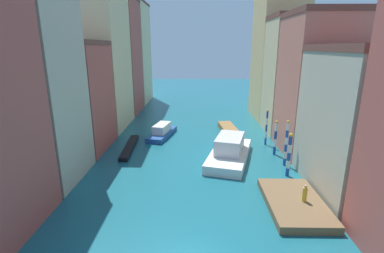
% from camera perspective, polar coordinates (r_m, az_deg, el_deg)
% --- Properties ---
extents(ground_plane, '(154.00, 154.00, 0.00)m').
position_cam_1_polar(ground_plane, '(40.59, 0.33, -2.34)').
color(ground_plane, '#196070').
extents(building_left_1, '(7.33, 8.02, 18.23)m').
position_cam_1_polar(building_left_1, '(29.85, -29.37, 7.06)').
color(building_left_1, '#BCB299').
rests_on(building_left_1, ground).
extents(building_left_2, '(7.33, 9.00, 13.35)m').
position_cam_1_polar(building_left_2, '(37.83, -22.45, 5.56)').
color(building_left_2, '#B25147').
rests_on(building_left_2, ground).
extents(building_left_3, '(7.33, 11.40, 22.04)m').
position_cam_1_polar(building_left_3, '(47.15, -18.02, 13.10)').
color(building_left_3, beige).
rests_on(building_left_3, ground).
extents(building_left_4, '(7.33, 10.00, 21.60)m').
position_cam_1_polar(building_left_4, '(57.64, -14.49, 13.50)').
color(building_left_4, '#B25147').
rests_on(building_left_4, ground).
extents(building_left_5, '(7.33, 11.88, 22.14)m').
position_cam_1_polar(building_left_5, '(68.44, -12.03, 14.16)').
color(building_left_5, beige).
rests_on(building_left_5, ground).
extents(building_right_1, '(7.33, 10.80, 12.84)m').
position_cam_1_polar(building_right_1, '(28.47, 30.68, 0.99)').
color(building_right_1, '#BCB299').
rests_on(building_right_1, ground).
extents(building_right_2, '(7.33, 8.84, 16.55)m').
position_cam_1_polar(building_right_2, '(36.89, 23.70, 7.72)').
color(building_right_2, '#C6705B').
rests_on(building_right_2, ground).
extents(building_right_3, '(7.33, 7.77, 16.99)m').
position_cam_1_polar(building_right_3, '(44.93, 19.57, 9.63)').
color(building_right_3, beige).
rests_on(building_right_3, ground).
extents(building_right_4, '(7.33, 10.87, 22.50)m').
position_cam_1_polar(building_right_4, '(53.70, 16.71, 13.69)').
color(building_right_4, '#DBB77A').
rests_on(building_right_4, ground).
extents(waterfront_dock, '(4.45, 7.52, 0.64)m').
position_cam_1_polar(waterfront_dock, '(25.39, 19.84, -14.22)').
color(waterfront_dock, brown).
rests_on(waterfront_dock, ground).
extents(person_on_dock, '(0.36, 0.36, 1.43)m').
position_cam_1_polar(person_on_dock, '(24.95, 21.72, -12.42)').
color(person_on_dock, gold).
rests_on(person_on_dock, waterfront_dock).
extents(mooring_pole_0, '(0.38, 0.38, 4.50)m').
position_cam_1_polar(mooring_pole_0, '(29.87, 18.92, -5.31)').
color(mooring_pole_0, '#1E479E').
rests_on(mooring_pole_0, ground).
extents(mooring_pole_1, '(0.33, 0.33, 5.09)m').
position_cam_1_polar(mooring_pole_1, '(32.35, 18.41, -3.11)').
color(mooring_pole_1, '#1E479E').
rests_on(mooring_pole_1, ground).
extents(mooring_pole_2, '(0.36, 0.36, 4.23)m').
position_cam_1_polar(mooring_pole_2, '(35.36, 16.41, -2.08)').
color(mooring_pole_2, '#1E479E').
rests_on(mooring_pole_2, ground).
extents(mooring_pole_3, '(0.27, 0.27, 4.79)m').
position_cam_1_polar(mooring_pole_3, '(38.51, 14.74, -0.09)').
color(mooring_pole_3, '#1E479E').
rests_on(mooring_pole_3, ground).
extents(vaporetto_white, '(6.48, 10.72, 2.83)m').
position_cam_1_polar(vaporetto_white, '(33.01, 7.54, -4.90)').
color(vaporetto_white, white).
rests_on(vaporetto_white, ground).
extents(gondola_black, '(1.52, 8.77, 0.52)m').
position_cam_1_polar(gondola_black, '(37.11, -12.41, -4.06)').
color(gondola_black, black).
rests_on(gondola_black, ground).
extents(motorboat_0, '(2.82, 6.76, 0.85)m').
position_cam_1_polar(motorboat_0, '(43.82, 7.30, -0.51)').
color(motorboat_0, olive).
rests_on(motorboat_0, ground).
extents(motorboat_1, '(3.88, 7.56, 1.85)m').
position_cam_1_polar(motorboat_1, '(41.39, -6.05, -1.04)').
color(motorboat_1, '#234C93').
rests_on(motorboat_1, ground).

